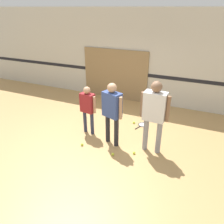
# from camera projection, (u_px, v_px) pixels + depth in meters

# --- Properties ---
(ground_plane) EXTENTS (16.00, 16.00, 0.00)m
(ground_plane) POSITION_uv_depth(u_px,v_px,m) (103.00, 142.00, 5.72)
(ground_plane) COLOR tan
(wall_back) EXTENTS (16.00, 0.07, 3.20)m
(wall_back) POSITION_uv_depth(u_px,v_px,m) (141.00, 58.00, 7.53)
(wall_back) COLOR beige
(wall_back) RESTS_ON ground_plane
(wall_panel) EXTENTS (2.50, 0.05, 1.84)m
(wall_panel) POSITION_uv_depth(u_px,v_px,m) (115.00, 74.00, 8.12)
(wall_panel) COLOR #93754C
(wall_panel) RESTS_ON ground_plane
(person_instructor) EXTENTS (0.59, 0.39, 1.63)m
(person_instructor) POSITION_uv_depth(u_px,v_px,m) (112.00, 108.00, 5.23)
(person_instructor) COLOR #232328
(person_instructor) RESTS_ON ground_plane
(person_student_left) EXTENTS (0.51, 0.26, 1.36)m
(person_student_left) POSITION_uv_depth(u_px,v_px,m) (88.00, 105.00, 5.78)
(person_student_left) COLOR #2D334C
(person_student_left) RESTS_ON ground_plane
(person_student_right) EXTENTS (0.67, 0.29, 1.77)m
(person_student_right) POSITION_uv_depth(u_px,v_px,m) (154.00, 110.00, 4.91)
(person_student_right) COLOR gray
(person_student_right) RESTS_ON ground_plane
(racket_spare_on_floor) EXTENTS (0.36, 0.53, 0.03)m
(racket_spare_on_floor) POSITION_uv_depth(u_px,v_px,m) (143.00, 125.00, 6.52)
(racket_spare_on_floor) COLOR #28282D
(racket_spare_on_floor) RESTS_ON ground_plane
(tennis_ball_near_instructor) EXTENTS (0.07, 0.07, 0.07)m
(tennis_ball_near_instructor) POSITION_uv_depth(u_px,v_px,m) (113.00, 154.00, 5.19)
(tennis_ball_near_instructor) COLOR #CCE038
(tennis_ball_near_instructor) RESTS_ON ground_plane
(tennis_ball_by_spare_racket) EXTENTS (0.07, 0.07, 0.07)m
(tennis_ball_by_spare_racket) POSITION_uv_depth(u_px,v_px,m) (134.00, 123.00, 6.60)
(tennis_ball_by_spare_racket) COLOR #CCE038
(tennis_ball_by_spare_racket) RESTS_ON ground_plane
(tennis_ball_stray_left) EXTENTS (0.07, 0.07, 0.07)m
(tennis_ball_stray_left) POSITION_uv_depth(u_px,v_px,m) (134.00, 153.00, 5.23)
(tennis_ball_stray_left) COLOR #CCE038
(tennis_ball_stray_left) RESTS_ON ground_plane
(tennis_ball_stray_right) EXTENTS (0.07, 0.07, 0.07)m
(tennis_ball_stray_right) POSITION_uv_depth(u_px,v_px,m) (82.00, 144.00, 5.55)
(tennis_ball_stray_right) COLOR #CCE038
(tennis_ball_stray_right) RESTS_ON ground_plane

